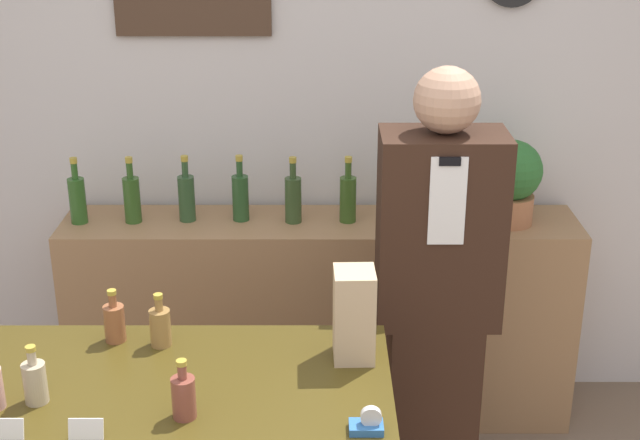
{
  "coord_description": "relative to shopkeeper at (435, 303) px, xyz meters",
  "views": [
    {
      "loc": [
        0.11,
        -1.72,
        2.3
      ],
      "look_at": [
        0.11,
        1.11,
        1.18
      ],
      "focal_mm": 50.0,
      "sensor_mm": 36.0,
      "label": 1
    }
  ],
  "objects": [
    {
      "name": "paper_bag",
      "position": [
        -0.32,
        -0.51,
        0.22
      ],
      "size": [
        0.12,
        0.13,
        0.28
      ],
      "color": "tan",
      "rests_on": "display_counter"
    },
    {
      "name": "back_wall",
      "position": [
        -0.53,
        0.86,
        0.5
      ],
      "size": [
        5.2,
        0.09,
        2.7
      ],
      "color": "silver",
      "rests_on": "ground_plane"
    },
    {
      "name": "shelf_bottle_2",
      "position": [
        -0.97,
        0.62,
        0.18
      ],
      "size": [
        0.07,
        0.07,
        0.28
      ],
      "color": "#2C4C29",
      "rests_on": "back_shelf"
    },
    {
      "name": "counter_bottle_1",
      "position": [
        -1.2,
        -0.75,
        0.15
      ],
      "size": [
        0.06,
        0.06,
        0.17
      ],
      "color": "tan",
      "rests_on": "display_counter"
    },
    {
      "name": "shelf_bottle_3",
      "position": [
        -0.75,
        0.63,
        0.18
      ],
      "size": [
        0.07,
        0.07,
        0.28
      ],
      "color": "#264C24",
      "rests_on": "back_shelf"
    },
    {
      "name": "shelf_bottle_7",
      "position": [
        0.15,
        0.6,
        0.18
      ],
      "size": [
        0.07,
        0.07,
        0.28
      ],
      "color": "#2F5526",
      "rests_on": "back_shelf"
    },
    {
      "name": "shelf_bottle_0",
      "position": [
        -1.42,
        0.6,
        0.18
      ],
      "size": [
        0.07,
        0.07,
        0.28
      ],
      "color": "#2C5821",
      "rests_on": "back_shelf"
    },
    {
      "name": "back_shelf",
      "position": [
        -0.41,
        0.61,
        -0.39
      ],
      "size": [
        2.17,
        0.39,
        0.92
      ],
      "color": "#9E754C",
      "rests_on": "ground_plane"
    },
    {
      "name": "shelf_bottle_4",
      "position": [
        -0.52,
        0.61,
        0.18
      ],
      "size": [
        0.07,
        0.07,
        0.28
      ],
      "color": "#324A25",
      "rests_on": "back_shelf"
    },
    {
      "name": "potted_plant",
      "position": [
        0.37,
        0.6,
        0.26
      ],
      "size": [
        0.25,
        0.25,
        0.35
      ],
      "color": "#B27047",
      "rests_on": "back_shelf"
    },
    {
      "name": "shopkeeper",
      "position": [
        0.0,
        0.0,
        0.0
      ],
      "size": [
        0.43,
        0.27,
        1.71
      ],
      "color": "#331E14",
      "rests_on": "ground_plane"
    },
    {
      "name": "tape_dispenser",
      "position": [
        -0.29,
        -0.89,
        0.1
      ],
      "size": [
        0.09,
        0.06,
        0.07
      ],
      "color": "#2D66A8",
      "rests_on": "display_counter"
    },
    {
      "name": "shelf_bottle_1",
      "position": [
        -1.2,
        0.61,
        0.18
      ],
      "size": [
        0.07,
        0.07,
        0.28
      ],
      "color": "#2F5520",
      "rests_on": "back_shelf"
    },
    {
      "name": "counter_bottle_3",
      "position": [
        -0.91,
        -0.44,
        0.15
      ],
      "size": [
        0.06,
        0.06,
        0.17
      ],
      "color": "olive",
      "rests_on": "display_counter"
    },
    {
      "name": "shelf_bottle_5",
      "position": [
        -0.3,
        0.61,
        0.18
      ],
      "size": [
        0.07,
        0.07,
        0.28
      ],
      "color": "#33531E",
      "rests_on": "back_shelf"
    },
    {
      "name": "counter_bottle_4",
      "position": [
        -0.78,
        -0.83,
        0.15
      ],
      "size": [
        0.06,
        0.06,
        0.17
      ],
      "color": "brown",
      "rests_on": "display_counter"
    },
    {
      "name": "price_card_right",
      "position": [
        -1.02,
        -0.93,
        0.11
      ],
      "size": [
        0.09,
        0.02,
        0.06
      ],
      "color": "white",
      "rests_on": "display_counter"
    },
    {
      "name": "price_card_left",
      "position": [
        -1.22,
        -0.93,
        0.11
      ],
      "size": [
        0.09,
        0.02,
        0.06
      ],
      "color": "white",
      "rests_on": "display_counter"
    },
    {
      "name": "counter_bottle_2",
      "position": [
        -1.05,
        -0.41,
        0.15
      ],
      "size": [
        0.06,
        0.06,
        0.17
      ],
      "color": "#945633",
      "rests_on": "display_counter"
    },
    {
      "name": "shelf_bottle_6",
      "position": [
        -0.08,
        0.61,
        0.18
      ],
      "size": [
        0.07,
        0.07,
        0.28
      ],
      "color": "#2C5822",
      "rests_on": "back_shelf"
    }
  ]
}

